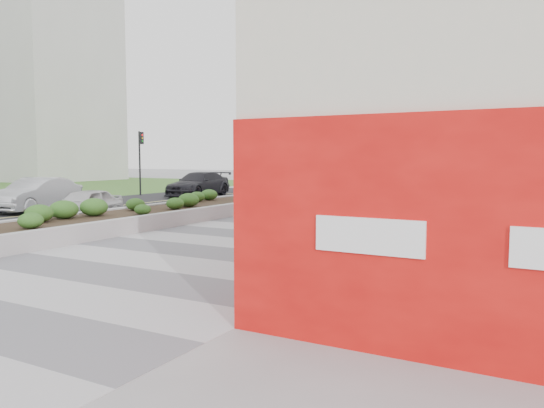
{
  "coord_description": "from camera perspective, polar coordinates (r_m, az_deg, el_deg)",
  "views": [
    {
      "loc": [
        8.11,
        -9.35,
        2.47
      ],
      "look_at": [
        0.53,
        4.3,
        1.1
      ],
      "focal_mm": 35.0,
      "sensor_mm": 36.0,
      "label": 1
    }
  ],
  "objects": [
    {
      "name": "planter",
      "position": [
        21.37,
        -10.67,
        -0.58
      ],
      "size": [
        3.0,
        18.0,
        0.9
      ],
      "color": "#9E9EA0",
      "rests_on": "ground"
    },
    {
      "name": "traffic_signal_far",
      "position": [
        36.0,
        -13.97,
        5.32
      ],
      "size": [
        0.33,
        0.28,
        4.2
      ],
      "color": "black",
      "rests_on": "ground"
    },
    {
      "name": "street",
      "position": [
        26.03,
        -21.74,
        -0.79
      ],
      "size": [
        10.0,
        40.0,
        0.0
      ],
      "primitive_type": "cube",
      "color": "black",
      "rests_on": "ground"
    },
    {
      "name": "distant_bldg_west_a",
      "position": [
        66.64,
        -24.77,
        11.9
      ],
      "size": [
        18.0,
        12.0,
        22.0
      ],
      "primitive_type": "cube",
      "color": "#ADAAA3",
      "rests_on": "ground"
    },
    {
      "name": "car_silver",
      "position": [
        26.68,
        -24.0,
        0.94
      ],
      "size": [
        2.71,
        4.97,
        1.55
      ],
      "primitive_type": "imported",
      "rotation": [
        0.0,
        0.0,
        0.24
      ],
      "color": "#B1B4B9",
      "rests_on": "ground"
    },
    {
      "name": "car_dark",
      "position": [
        34.29,
        -7.9,
        2.13
      ],
      "size": [
        2.59,
        5.52,
        1.56
      ],
      "primitive_type": "imported",
      "rotation": [
        0.0,
        0.0,
        0.08
      ],
      "color": "black",
      "rests_on": "ground"
    },
    {
      "name": "walkway",
      "position": [
        14.98,
        -4.19,
        -4.47
      ],
      "size": [
        8.0,
        36.0,
        0.01
      ],
      "primitive_type": "cube",
      "color": "#A8A8AD",
      "rests_on": "ground"
    },
    {
      "name": "traffic_signal_near",
      "position": [
        30.92,
        -0.69,
        5.55
      ],
      "size": [
        0.33,
        0.28,
        4.2
      ],
      "color": "black",
      "rests_on": "ground"
    },
    {
      "name": "distant_bldg_north_l",
      "position": [
        66.1,
        17.77,
        11.31
      ],
      "size": [
        16.0,
        12.0,
        20.0
      ],
      "primitive_type": "cube",
      "color": "#ADAAA3",
      "rests_on": "ground"
    },
    {
      "name": "building",
      "position": [
        18.42,
        25.79,
        9.21
      ],
      "size": [
        6.04,
        24.08,
        8.0
      ],
      "color": "beige",
      "rests_on": "ground"
    },
    {
      "name": "ground",
      "position": [
        12.62,
        -11.72,
        -6.37
      ],
      "size": [
        160.0,
        160.0,
        0.0
      ],
      "primitive_type": "plane",
      "color": "gray",
      "rests_on": "ground"
    },
    {
      "name": "skateboarder",
      "position": [
        14.14,
        1.14,
        -2.32
      ],
      "size": [
        0.45,
        0.75,
        1.31
      ],
      "rotation": [
        0.0,
        0.0,
        0.31
      ],
      "color": "beige",
      "rests_on": "ground"
    },
    {
      "name": "manhole_cover",
      "position": [
        14.71,
        -2.56,
        -4.64
      ],
      "size": [
        0.44,
        0.44,
        0.01
      ],
      "primitive_type": "cylinder",
      "color": "#595654",
      "rests_on": "ground"
    },
    {
      "name": "car_white",
      "position": [
        22.21,
        -19.5,
        -0.04
      ],
      "size": [
        2.16,
        3.88,
        1.25
      ],
      "primitive_type": "imported",
      "rotation": [
        0.0,
        0.0,
        0.19
      ],
      "color": "silver",
      "rests_on": "ground"
    }
  ]
}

